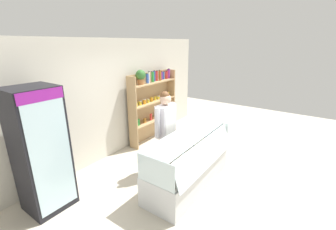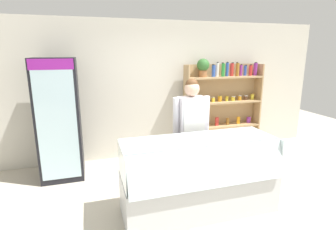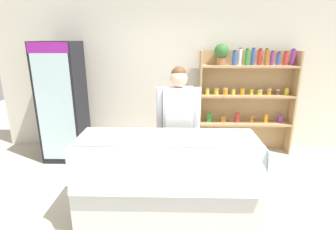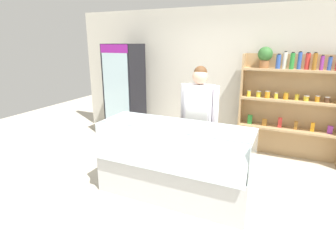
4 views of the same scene
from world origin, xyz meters
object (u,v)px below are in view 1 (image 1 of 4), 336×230
shelving_unit (151,100)px  shop_clerk (166,126)px  deli_display_case (189,170)px  drinks_fridge (41,151)px

shelving_unit → shop_clerk: size_ratio=1.14×
shelving_unit → deli_display_case: (-1.33, -1.95, -0.80)m
drinks_fridge → deli_display_case: size_ratio=0.99×
drinks_fridge → shop_clerk: bearing=-26.6°
drinks_fridge → shelving_unit: size_ratio=1.02×
drinks_fridge → shop_clerk: (1.95, -0.98, 0.02)m
deli_display_case → shop_clerk: 0.95m
shelving_unit → deli_display_case: 2.49m
drinks_fridge → shop_clerk: size_ratio=1.17×
shelving_unit → shop_clerk: 1.79m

